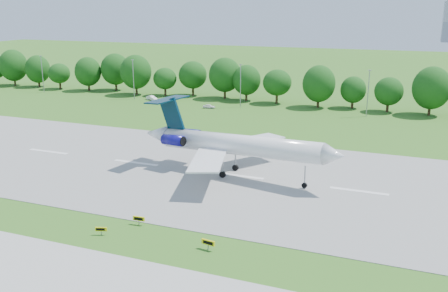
# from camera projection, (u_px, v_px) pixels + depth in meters

# --- Properties ---
(ground) EXTENTS (600.00, 600.00, 0.00)m
(ground) POSITION_uv_depth(u_px,v_px,m) (170.00, 237.00, 62.25)
(ground) COLOR #346A1C
(ground) RESTS_ON ground
(runway) EXTENTS (400.00, 45.00, 0.08)m
(runway) POSITION_uv_depth(u_px,v_px,m) (238.00, 176.00, 84.64)
(runway) COLOR gray
(runway) RESTS_ON ground
(tree_line) EXTENTS (288.40, 8.40, 10.40)m
(tree_line) POSITION_uv_depth(u_px,v_px,m) (318.00, 85.00, 143.01)
(tree_line) COLOR #382314
(tree_line) RESTS_ON ground
(light_poles) EXTENTS (175.90, 0.25, 12.19)m
(light_poles) POSITION_uv_depth(u_px,v_px,m) (301.00, 89.00, 134.89)
(light_poles) COLOR gray
(light_poles) RESTS_ON ground
(airliner) EXTENTS (37.62, 27.09, 12.30)m
(airliner) POSITION_uv_depth(u_px,v_px,m) (230.00, 143.00, 84.01)
(airliner) COLOR white
(airliner) RESTS_ON ground
(taxi_sign_left) EXTENTS (1.68, 0.32, 1.18)m
(taxi_sign_left) POSITION_uv_depth(u_px,v_px,m) (139.00, 219.00, 65.55)
(taxi_sign_left) COLOR gray
(taxi_sign_left) RESTS_ON ground
(taxi_sign_centre) EXTENTS (1.48, 0.63, 1.06)m
(taxi_sign_centre) POSITION_uv_depth(u_px,v_px,m) (101.00, 229.00, 62.65)
(taxi_sign_centre) COLOR gray
(taxi_sign_centre) RESTS_ON ground
(taxi_sign_right) EXTENTS (1.78, 0.46, 1.24)m
(taxi_sign_right) POSITION_uv_depth(u_px,v_px,m) (208.00, 243.00, 58.82)
(taxi_sign_right) COLOR gray
(taxi_sign_right) RESTS_ON ground
(service_vehicle_a) EXTENTS (4.32, 2.96, 1.35)m
(service_vehicle_a) POSITION_uv_depth(u_px,v_px,m) (152.00, 98.00, 153.33)
(service_vehicle_a) COLOR white
(service_vehicle_a) RESTS_ON ground
(service_vehicle_b) EXTENTS (3.55, 1.84, 1.15)m
(service_vehicle_b) POSITION_uv_depth(u_px,v_px,m) (209.00, 106.00, 140.92)
(service_vehicle_b) COLOR white
(service_vehicle_b) RESTS_ON ground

